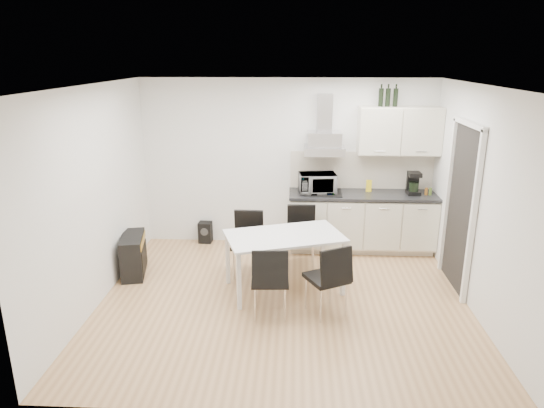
# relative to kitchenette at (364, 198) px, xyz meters

# --- Properties ---
(ground) EXTENTS (4.50, 4.50, 0.00)m
(ground) POSITION_rel_kitchenette_xyz_m (-1.18, -1.73, -0.83)
(ground) COLOR tan
(ground) RESTS_ON ground
(wall_back) EXTENTS (4.50, 0.10, 2.60)m
(wall_back) POSITION_rel_kitchenette_xyz_m (-1.18, 0.27, 0.47)
(wall_back) COLOR silver
(wall_back) RESTS_ON ground
(wall_front) EXTENTS (4.50, 0.10, 2.60)m
(wall_front) POSITION_rel_kitchenette_xyz_m (-1.18, -3.73, 0.47)
(wall_front) COLOR silver
(wall_front) RESTS_ON ground
(wall_left) EXTENTS (0.10, 4.00, 2.60)m
(wall_left) POSITION_rel_kitchenette_xyz_m (-3.43, -1.73, 0.47)
(wall_left) COLOR silver
(wall_left) RESTS_ON ground
(wall_right) EXTENTS (0.10, 4.00, 2.60)m
(wall_right) POSITION_rel_kitchenette_xyz_m (1.07, -1.73, 0.47)
(wall_right) COLOR silver
(wall_right) RESTS_ON ground
(ceiling) EXTENTS (4.50, 4.50, 0.00)m
(ceiling) POSITION_rel_kitchenette_xyz_m (-1.18, -1.73, 1.77)
(ceiling) COLOR white
(ceiling) RESTS_ON wall_back
(doorway) EXTENTS (0.08, 1.04, 2.10)m
(doorway) POSITION_rel_kitchenette_xyz_m (1.03, -1.18, 0.22)
(doorway) COLOR white
(doorway) RESTS_ON ground
(kitchenette) EXTENTS (2.22, 0.64, 2.52)m
(kitchenette) POSITION_rel_kitchenette_xyz_m (0.00, 0.00, 0.00)
(kitchenette) COLOR beige
(kitchenette) RESTS_ON ground
(dining_table) EXTENTS (1.62, 1.23, 0.75)m
(dining_table) POSITION_rel_kitchenette_xyz_m (-1.18, -1.42, -0.16)
(dining_table) COLOR white
(dining_table) RESTS_ON ground
(chair_far_left) EXTENTS (0.45, 0.51, 0.88)m
(chair_far_left) POSITION_rel_kitchenette_xyz_m (-1.69, -1.01, -0.39)
(chair_far_left) COLOR black
(chair_far_left) RESTS_ON ground
(chair_far_right) EXTENTS (0.44, 0.50, 0.88)m
(chair_far_right) POSITION_rel_kitchenette_xyz_m (-0.96, -0.72, -0.39)
(chair_far_right) COLOR black
(chair_far_right) RESTS_ON ground
(chair_near_left) EXTENTS (0.47, 0.52, 0.88)m
(chair_near_left) POSITION_rel_kitchenette_xyz_m (-1.33, -2.08, -0.39)
(chair_near_left) COLOR black
(chair_near_left) RESTS_ON ground
(chair_near_right) EXTENTS (0.63, 0.65, 0.88)m
(chair_near_right) POSITION_rel_kitchenette_xyz_m (-0.68, -2.01, -0.39)
(chair_near_right) COLOR black
(chair_near_right) RESTS_ON ground
(guitar_amp) EXTENTS (0.42, 0.72, 0.56)m
(guitar_amp) POSITION_rel_kitchenette_xyz_m (-3.27, -1.07, -0.55)
(guitar_amp) COLOR black
(guitar_amp) RESTS_ON ground
(floor_speaker) EXTENTS (0.21, 0.19, 0.34)m
(floor_speaker) POSITION_rel_kitchenette_xyz_m (-2.50, 0.17, -0.66)
(floor_speaker) COLOR black
(floor_speaker) RESTS_ON ground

